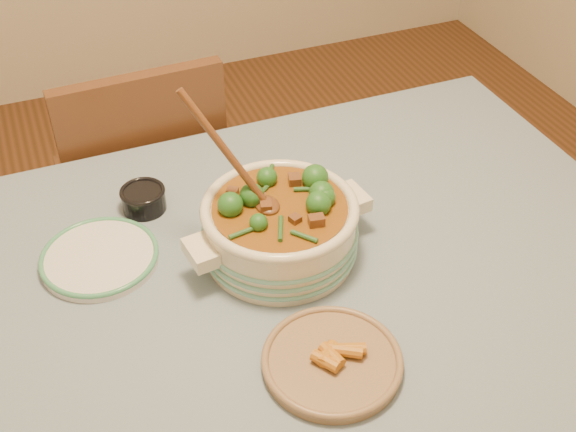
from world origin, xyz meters
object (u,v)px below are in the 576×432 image
(condiment_bowl, at_px, (143,198))
(chair_far, at_px, (144,183))
(stew_casserole, at_px, (280,224))
(white_plate, at_px, (100,257))
(dining_table, at_px, (262,309))
(fried_plate, at_px, (332,359))

(condiment_bowl, height_order, chair_far, chair_far)
(stew_casserole, relative_size, white_plate, 1.47)
(condiment_bowl, bearing_deg, chair_far, 81.18)
(dining_table, bearing_deg, white_plate, 150.17)
(white_plate, relative_size, fried_plate, 0.86)
(white_plate, bearing_deg, stew_casserole, -17.96)
(chair_far, bearing_deg, condiment_bowl, 79.07)
(condiment_bowl, height_order, fried_plate, condiment_bowl)
(white_plate, bearing_deg, chair_far, 70.93)
(stew_casserole, distance_m, chair_far, 0.74)
(stew_casserole, distance_m, fried_plate, 0.31)
(white_plate, distance_m, condiment_bowl, 0.18)
(white_plate, relative_size, chair_far, 0.30)
(fried_plate, bearing_deg, chair_far, 98.31)
(condiment_bowl, distance_m, chair_far, 0.49)
(stew_casserole, bearing_deg, chair_far, 103.89)
(stew_casserole, bearing_deg, dining_table, -139.34)
(stew_casserole, bearing_deg, white_plate, 162.04)
(stew_casserole, xyz_separation_m, fried_plate, (-0.02, -0.30, -0.06))
(dining_table, height_order, condiment_bowl, condiment_bowl)
(condiment_bowl, distance_m, fried_plate, 0.59)
(fried_plate, bearing_deg, condiment_bowl, 110.25)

